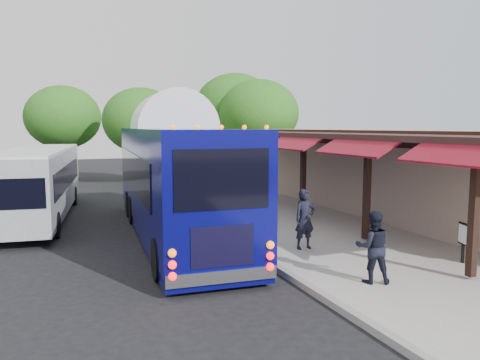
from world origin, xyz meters
name	(u,v)px	position (x,y,z in m)	size (l,w,h in m)	color
ground	(256,258)	(0.00, 0.00, 0.00)	(90.00, 90.00, 0.00)	black
sidewalk	(329,218)	(5.00, 4.00, 0.07)	(10.00, 40.00, 0.15)	#9E9B93
curb	(213,228)	(0.05, 4.00, 0.07)	(0.20, 40.00, 0.16)	gray
station_shelter	(398,171)	(8.38, 4.00, 1.85)	(8.15, 20.00, 3.60)	tan
coach_bus	(174,174)	(-1.45, 3.63, 2.11)	(3.45, 12.43, 3.94)	#08085E
city_bus	(38,180)	(-5.86, 8.53, 1.58)	(3.61, 10.82, 2.85)	gray
ped_a	(305,219)	(1.53, -0.09, 1.04)	(0.65, 0.42, 1.77)	black
ped_b	(373,247)	(1.49, -3.31, 0.99)	(0.81, 0.63, 1.67)	black
ped_c	(247,194)	(2.07, 5.58, 0.98)	(0.98, 0.41, 1.67)	black
ped_d	(205,175)	(2.96, 14.00, 0.96)	(1.04, 0.60, 1.61)	black
sign_board	(464,236)	(4.69, -2.92, 0.87)	(0.19, 0.47, 1.07)	black
tree_left	(141,120)	(0.03, 18.07, 4.13)	(4.84, 4.84, 6.19)	#382314
tree_mid	(235,108)	(7.25, 20.17, 5.06)	(5.93, 5.93, 7.59)	#382314
tree_right	(259,114)	(7.88, 17.36, 4.62)	(5.41, 5.41, 6.93)	#382314
tree_far	(63,117)	(-4.48, 22.95, 4.38)	(5.13, 5.13, 6.57)	#382314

